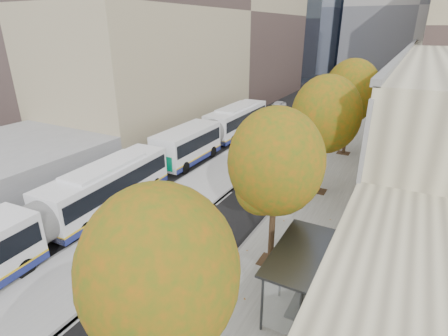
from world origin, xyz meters
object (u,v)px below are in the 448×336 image
Objects in this scene: bus_far at (218,129)px; distant_car at (278,106)px; bus_near at (59,213)px; cyclist at (126,298)px; bus_shelter at (304,261)px.

distant_car is at bearing 91.17° from bus_far.
bus_near is 7.42m from cyclist.
cyclist is at bearing -147.52° from bus_shelter.
distant_car is (-7.85, 38.06, -0.22)m from cyclist.
bus_shelter is 0.26× the size of bus_near.
bus_far is at bearing -86.49° from distant_car.
distant_car is (-0.42, 17.46, -0.99)m from bus_far.
bus_shelter is at bearing -52.00° from bus_far.
bus_shelter is at bearing 23.93° from cyclist.
distant_car is (-13.71, 34.33, -1.58)m from bus_shelter.
cyclist is (-5.85, -3.73, -1.36)m from bus_shelter.
bus_near is at bearing -174.46° from bus_shelter.
bus_shelter is 1.22× the size of distant_car.
bus_shelter is 7.07m from cyclist.
cyclist is 38.86m from distant_car.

